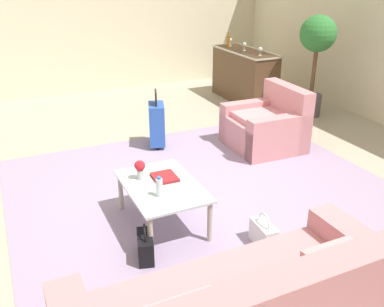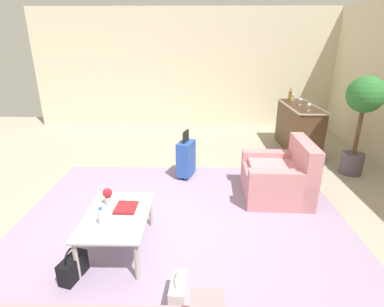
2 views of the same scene
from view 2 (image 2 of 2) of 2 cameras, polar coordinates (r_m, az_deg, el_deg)
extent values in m
plane|color=#A89E89|center=(3.99, -4.95, -14.09)|extent=(12.00, 12.00, 0.00)
cube|color=beige|center=(8.36, -1.73, 15.66)|extent=(0.12, 8.00, 3.10)
cube|color=#9984A3|center=(3.50, -2.53, -19.71)|extent=(5.20, 4.40, 0.01)
cube|color=#C67F84|center=(4.79, 15.59, -5.50)|extent=(1.03, 0.99, 0.44)
cube|color=#C67F84|center=(4.80, 20.25, -3.00)|extent=(1.01, 0.23, 0.90)
cube|color=#C67F84|center=(4.41, 16.74, -6.83)|extent=(0.23, 0.96, 0.60)
cube|color=#C67F84|center=(5.11, 14.78, -2.74)|extent=(0.23, 0.96, 0.60)
cube|color=pink|center=(4.67, 15.30, -2.63)|extent=(0.78, 0.72, 0.08)
cube|color=silver|center=(3.50, -14.17, -11.33)|extent=(1.05, 0.71, 0.02)
cylinder|color=#ADA899|center=(3.96, -7.84, -10.77)|extent=(0.05, 0.05, 0.44)
cylinder|color=#ADA899|center=(3.20, -10.46, -19.59)|extent=(0.05, 0.05, 0.44)
cylinder|color=#ADA899|center=(4.09, -16.38, -10.36)|extent=(0.05, 0.05, 0.44)
cylinder|color=#ADA899|center=(3.36, -21.18, -18.53)|extent=(0.05, 0.05, 0.44)
cylinder|color=silver|center=(3.32, -16.90, -11.52)|extent=(0.06, 0.06, 0.18)
cylinder|color=#2D6BBC|center=(3.27, -17.08, -10.00)|extent=(0.04, 0.04, 0.02)
cube|color=maroon|center=(3.57, -12.47, -10.03)|extent=(0.28, 0.24, 0.03)
cylinder|color=#B2B7BC|center=(3.70, -15.67, -8.60)|extent=(0.07, 0.07, 0.10)
sphere|color=red|center=(3.65, -15.82, -7.22)|extent=(0.11, 0.11, 0.11)
cube|color=#513823|center=(6.96, 19.55, 4.66)|extent=(1.60, 0.55, 0.99)
cube|color=#ADA899|center=(6.86, 20.02, 8.52)|extent=(1.64, 0.59, 0.03)
cylinder|color=silver|center=(7.37, 18.59, 9.60)|extent=(0.07, 0.07, 0.01)
cylinder|color=silver|center=(7.37, 18.63, 9.93)|extent=(0.01, 0.01, 0.08)
sphere|color=silver|center=(7.35, 18.69, 10.47)|extent=(0.08, 0.08, 0.08)
cylinder|color=silver|center=(6.84, 19.85, 8.68)|extent=(0.07, 0.07, 0.01)
cylinder|color=silver|center=(6.84, 19.89, 9.03)|extent=(0.01, 0.01, 0.08)
sphere|color=silver|center=(6.82, 19.97, 9.60)|extent=(0.08, 0.08, 0.08)
cylinder|color=silver|center=(6.32, 21.28, 7.59)|extent=(0.07, 0.07, 0.01)
cylinder|color=silver|center=(6.31, 21.33, 7.97)|extent=(0.01, 0.01, 0.08)
sphere|color=silver|center=(6.30, 21.41, 8.59)|extent=(0.08, 0.08, 0.08)
cylinder|color=brown|center=(7.24, 18.17, 10.32)|extent=(0.07, 0.07, 0.22)
cylinder|color=brown|center=(7.21, 18.30, 11.49)|extent=(0.03, 0.03, 0.08)
cube|color=#2851AD|center=(5.23, -1.15, -0.91)|extent=(0.45, 0.34, 0.60)
cube|color=black|center=(5.10, -1.18, 3.28)|extent=(0.23, 0.10, 0.20)
cylinder|color=black|center=(5.48, -0.60, -3.57)|extent=(0.04, 0.05, 0.05)
cylinder|color=black|center=(5.24, -1.68, -4.74)|extent=(0.04, 0.05, 0.05)
cube|color=white|center=(3.01, -2.59, -24.94)|extent=(0.33, 0.16, 0.24)
torus|color=white|center=(2.91, -2.63, -23.00)|extent=(0.20, 0.04, 0.20)
cube|color=black|center=(3.45, -21.70, -19.59)|extent=(0.35, 0.22, 0.24)
torus|color=black|center=(3.36, -22.03, -17.74)|extent=(0.19, 0.07, 0.20)
cylinder|color=#514C56|center=(6.15, 28.14, -1.67)|extent=(0.38, 0.38, 0.38)
cylinder|color=brown|center=(5.98, 29.04, 3.38)|extent=(0.07, 0.07, 0.75)
sphere|color=#2D7533|center=(5.85, 30.19, 9.71)|extent=(0.61, 0.61, 0.61)
camera|label=1|loc=(2.35, -107.37, -0.81)|focal=40.00mm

